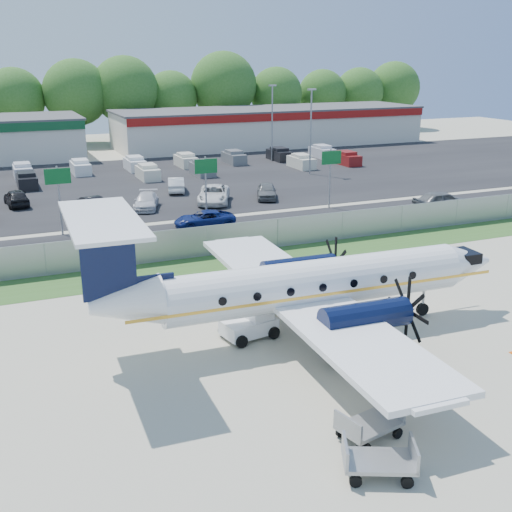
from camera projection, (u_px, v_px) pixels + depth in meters
name	position (u px, v px, depth m)	size (l,w,h in m)	color
ground	(307.00, 340.00, 29.24)	(170.00, 170.00, 0.00)	#B5B099
grass_verge	(218.00, 265.00, 39.78)	(170.00, 4.00, 0.02)	#2D561E
access_road	(185.00, 237.00, 45.92)	(170.00, 8.00, 0.02)	black
parking_lot	(124.00, 185.00, 64.36)	(170.00, 32.00, 0.02)	black
perimeter_fence	(207.00, 241.00, 41.24)	(120.00, 0.06, 1.99)	gray
building_east	(270.00, 126.00, 92.59)	(44.40, 12.40, 5.24)	silver
sign_left	(58.00, 186.00, 45.29)	(1.80, 0.26, 5.00)	gray
sign_mid	(206.00, 175.00, 49.40)	(1.80, 0.26, 5.00)	gray
sign_right	(331.00, 166.00, 53.51)	(1.80, 0.26, 5.00)	gray
light_pole_ne	(311.00, 126.00, 68.52)	(0.90, 0.35, 9.09)	gray
light_pole_se	(272.00, 118.00, 77.30)	(0.90, 0.35, 9.09)	gray
tree_line	(75.00, 144.00, 94.21)	(112.00, 6.00, 14.00)	#2A5C1B
aircraft	(307.00, 284.00, 29.15)	(20.59, 20.32, 6.39)	white
pushback_tug	(251.00, 324.00, 29.44)	(2.64, 2.10, 1.31)	white
baggage_cart_near	(370.00, 424.00, 21.65)	(2.39, 1.73, 1.13)	gray
baggage_cart_far	(379.00, 460.00, 19.70)	(2.56, 2.13, 1.16)	gray
cone_starboard_wing	(170.00, 302.00, 32.99)	(0.39, 0.39, 0.56)	#DB5506
road_car_mid	(205.00, 227.00, 48.39)	(2.12, 4.60, 1.28)	navy
road_car_east	(441.00, 211.00, 53.44)	(2.03, 5.06, 1.72)	#595B5E
parked_car_b	(95.00, 214.00, 52.65)	(1.44, 4.12, 1.36)	black
parked_car_c	(147.00, 209.00, 54.26)	(1.85, 4.55, 1.32)	silver
parked_car_d	(214.00, 203.00, 56.44)	(2.56, 5.56, 1.55)	silver
parked_car_e	(267.00, 199.00, 58.11)	(1.70, 4.23, 1.44)	#595B5E
parked_car_f	(17.00, 206.00, 55.36)	(1.73, 4.30, 1.46)	black
parked_car_g	(176.00, 192.00, 61.05)	(1.48, 4.25, 1.40)	silver
far_parking_rows	(114.00, 176.00, 68.75)	(56.00, 10.00, 1.60)	gray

